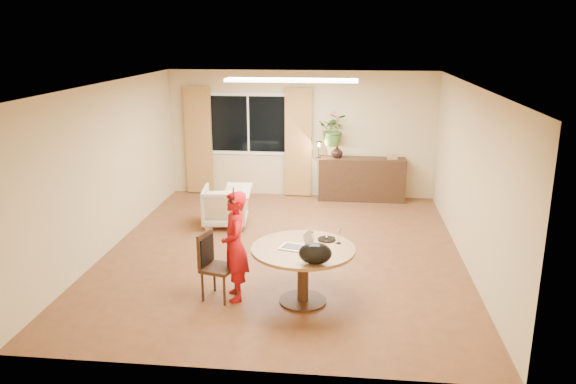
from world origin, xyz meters
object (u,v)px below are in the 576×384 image
object	(u,v)px
dining_table	(303,259)
armchair	(225,206)
sideboard	(362,179)
child	(235,246)
dining_chair	(219,266)

from	to	relation	value
dining_table	armchair	bearing A→B (deg)	119.68
dining_table	sideboard	size ratio (longest dim) A/B	0.75
child	sideboard	size ratio (longest dim) A/B	0.82
dining_chair	child	xyz separation A→B (m)	(0.21, 0.03, 0.27)
armchair	sideboard	bearing A→B (deg)	-149.23
dining_chair	child	world-z (taller)	child
child	armchair	world-z (taller)	child
child	sideboard	bearing A→B (deg)	143.67
dining_table	dining_chair	size ratio (longest dim) A/B	1.48
dining_chair	armchair	xyz separation A→B (m)	(-0.53, 2.84, -0.09)
dining_chair	child	distance (m)	0.35
armchair	sideboard	xyz separation A→B (m)	(2.44, 1.84, 0.08)
dining_chair	sideboard	world-z (taller)	dining_chair
armchair	sideboard	world-z (taller)	sideboard
sideboard	dining_table	bearing A→B (deg)	-100.01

